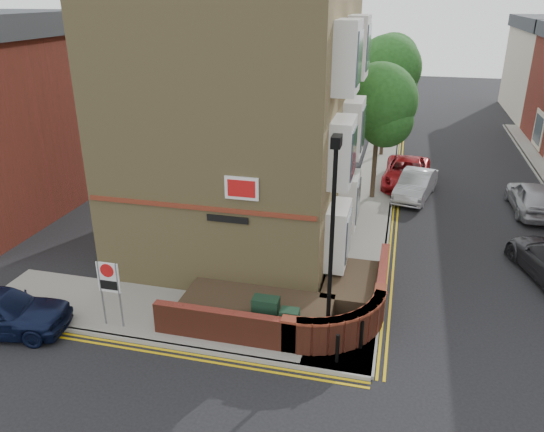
% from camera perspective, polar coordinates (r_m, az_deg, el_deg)
% --- Properties ---
extents(ground, '(120.00, 120.00, 0.00)m').
position_cam_1_polar(ground, '(15.68, -0.80, -15.50)').
color(ground, black).
rests_on(ground, ground).
extents(pavement_corner, '(13.00, 3.00, 0.12)m').
position_cam_1_polar(pavement_corner, '(17.80, -10.67, -10.49)').
color(pavement_corner, gray).
rests_on(pavement_corner, ground).
extents(pavement_main, '(2.00, 32.00, 0.12)m').
position_cam_1_polar(pavement_main, '(29.53, 10.97, 3.29)').
color(pavement_main, gray).
rests_on(pavement_main, ground).
extents(kerb_side, '(13.00, 0.15, 0.12)m').
position_cam_1_polar(kerb_side, '(16.71, -12.81, -13.17)').
color(kerb_side, gray).
rests_on(kerb_side, ground).
extents(kerb_main_near, '(0.15, 32.00, 0.12)m').
position_cam_1_polar(kerb_main_near, '(29.51, 12.90, 3.11)').
color(kerb_main_near, gray).
rests_on(kerb_main_near, ground).
extents(yellow_lines_side, '(13.00, 0.28, 0.01)m').
position_cam_1_polar(yellow_lines_side, '(16.56, -13.18, -13.80)').
color(yellow_lines_side, gold).
rests_on(yellow_lines_side, ground).
extents(yellow_lines_main, '(0.28, 32.00, 0.01)m').
position_cam_1_polar(yellow_lines_main, '(29.52, 13.38, 2.97)').
color(yellow_lines_main, gold).
rests_on(yellow_lines_main, ground).
extents(corner_building, '(8.95, 10.40, 13.60)m').
position_cam_1_polar(corner_building, '(21.07, -2.88, 13.24)').
color(corner_building, '#988451').
rests_on(corner_building, ground).
extents(garden_wall, '(6.80, 6.00, 1.20)m').
position_cam_1_polar(garden_wall, '(17.65, 1.31, -10.61)').
color(garden_wall, maroon).
rests_on(garden_wall, ground).
extents(lamppost, '(0.25, 0.50, 6.30)m').
position_cam_1_polar(lamppost, '(14.64, 6.41, -3.16)').
color(lamppost, black).
rests_on(lamppost, pavement_corner).
extents(utility_cabinet_large, '(0.80, 0.45, 1.20)m').
position_cam_1_polar(utility_cabinet_large, '(16.34, -0.67, -10.61)').
color(utility_cabinet_large, black).
rests_on(utility_cabinet_large, pavement_corner).
extents(utility_cabinet_small, '(0.55, 0.40, 1.10)m').
position_cam_1_polar(utility_cabinet_small, '(15.97, 1.90, -11.72)').
color(utility_cabinet_small, black).
rests_on(utility_cabinet_small, pavement_corner).
extents(bollard_near, '(0.11, 0.11, 0.90)m').
position_cam_1_polar(bollard_near, '(15.36, 7.04, -13.95)').
color(bollard_near, black).
rests_on(bollard_near, pavement_corner).
extents(bollard_far, '(0.11, 0.11, 0.90)m').
position_cam_1_polar(bollard_far, '(15.97, 9.61, -12.50)').
color(bollard_far, black).
rests_on(bollard_far, pavement_corner).
extents(zone_sign, '(0.72, 0.07, 2.20)m').
position_cam_1_polar(zone_sign, '(16.89, -17.13, -6.86)').
color(zone_sign, slate).
rests_on(zone_sign, pavement_corner).
extents(tree_near, '(3.64, 3.65, 6.70)m').
position_cam_1_polar(tree_near, '(26.43, 11.43, 11.44)').
color(tree_near, '#382B1E').
rests_on(tree_near, pavement_main).
extents(tree_mid, '(4.03, 4.03, 7.42)m').
position_cam_1_polar(tree_mid, '(34.25, 12.33, 14.73)').
color(tree_mid, '#382B1E').
rests_on(tree_mid, pavement_main).
extents(tree_far, '(3.81, 3.81, 7.00)m').
position_cam_1_polar(tree_far, '(42.22, 12.81, 15.75)').
color(tree_far, '#382B1E').
rests_on(tree_far, pavement_main).
extents(traffic_light_assembly, '(0.20, 0.16, 4.20)m').
position_cam_1_polar(traffic_light_assembly, '(37.53, 12.85, 11.61)').
color(traffic_light_assembly, black).
rests_on(traffic_light_assembly, pavement_main).
extents(silver_car_near, '(2.35, 4.42, 1.38)m').
position_cam_1_polar(silver_car_near, '(28.11, 15.19, 3.26)').
color(silver_car_near, '#A8A9B0').
rests_on(silver_car_near, ground).
extents(red_car_main, '(2.63, 5.29, 1.44)m').
position_cam_1_polar(red_car_main, '(29.86, 14.29, 4.56)').
color(red_car_main, maroon).
rests_on(red_car_main, ground).
extents(silver_car_far, '(1.96, 4.55, 1.53)m').
position_cam_1_polar(silver_car_far, '(28.11, 26.24, 1.81)').
color(silver_car_far, '#A0A1A7').
rests_on(silver_car_far, ground).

